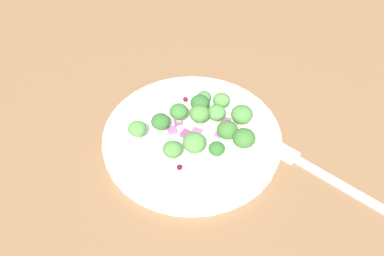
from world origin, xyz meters
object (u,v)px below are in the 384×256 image
at_px(broccoli_floret_2, 161,122).
at_px(broccoli_floret_0, 137,129).
at_px(broccoli_floret_1, 207,98).
at_px(fork, 327,176).
at_px(plate, 192,137).

bearing_deg(broccoli_floret_2, broccoli_floret_0, 50.09).
bearing_deg(broccoli_floret_1, fork, 163.74).
bearing_deg(plate, broccoli_floret_1, -86.96).
bearing_deg(broccoli_floret_2, broccoli_floret_1, -118.79).
bearing_deg(broccoli_floret_0, broccoli_floret_1, -122.07).
height_order(broccoli_floret_2, fork, broccoli_floret_2).
bearing_deg(fork, broccoli_floret_1, -16.26).
xyz_separation_m(broccoli_floret_1, fork, (-0.18, 0.05, -0.02)).
relative_size(broccoli_floret_2, fork, 0.14).
xyz_separation_m(broccoli_floret_2, fork, (-0.22, -0.02, -0.03)).
relative_size(plate, broccoli_floret_2, 9.38).
xyz_separation_m(plate, broccoli_floret_2, (0.04, 0.01, 0.02)).
xyz_separation_m(broccoli_floret_0, broccoli_floret_1, (-0.06, -0.10, -0.01)).
height_order(broccoli_floret_0, fork, broccoli_floret_0).
height_order(plate, broccoli_floret_0, broccoli_floret_0).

